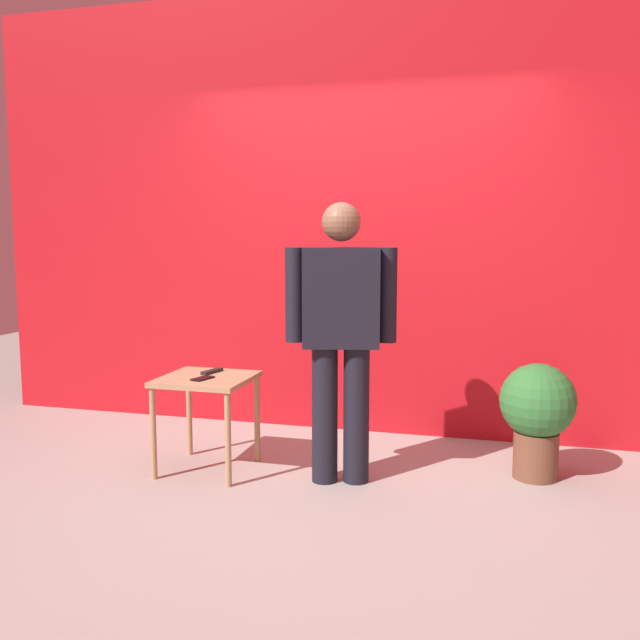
# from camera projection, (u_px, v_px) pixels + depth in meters

# --- Properties ---
(ground_plane) EXTENTS (12.00, 12.00, 0.00)m
(ground_plane) POSITION_uv_depth(u_px,v_px,m) (311.00, 497.00, 3.78)
(ground_plane) COLOR #9E9991
(back_wall_red) EXTENTS (5.87, 0.12, 3.16)m
(back_wall_red) POSITION_uv_depth(u_px,v_px,m) (365.00, 214.00, 4.93)
(back_wall_red) COLOR red
(back_wall_red) RESTS_ON ground_plane
(standing_person) EXTENTS (0.64, 0.31, 1.61)m
(standing_person) POSITION_uv_depth(u_px,v_px,m) (341.00, 328.00, 3.92)
(standing_person) COLOR black
(standing_person) RESTS_ON ground_plane
(side_table) EXTENTS (0.53, 0.53, 0.58)m
(side_table) POSITION_uv_depth(u_px,v_px,m) (207.00, 391.00, 4.17)
(side_table) COLOR tan
(side_table) RESTS_ON ground_plane
(cell_phone) EXTENTS (0.11, 0.16, 0.01)m
(cell_phone) POSITION_uv_depth(u_px,v_px,m) (203.00, 378.00, 4.08)
(cell_phone) COLOR black
(cell_phone) RESTS_ON side_table
(tv_remote) EXTENTS (0.09, 0.18, 0.02)m
(tv_remote) POSITION_uv_depth(u_px,v_px,m) (212.00, 371.00, 4.27)
(tv_remote) COLOR black
(tv_remote) RESTS_ON side_table
(potted_plant) EXTENTS (0.44, 0.44, 0.69)m
(potted_plant) POSITION_uv_depth(u_px,v_px,m) (537.00, 411.00, 4.03)
(potted_plant) COLOR brown
(potted_plant) RESTS_ON ground_plane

